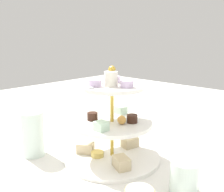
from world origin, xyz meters
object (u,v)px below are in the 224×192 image
at_px(tiered_serving_stand, 112,130).
at_px(water_glass_tall_right, 33,134).
at_px(water_glass_short_left, 184,177).
at_px(butter_knife_left, 107,125).

height_order(tiered_serving_stand, water_glass_tall_right, tiered_serving_stand).
bearing_deg(water_glass_short_left, water_glass_tall_right, -72.55).
distance_m(water_glass_tall_right, butter_knife_left, 0.34).
distance_m(tiered_serving_stand, water_glass_short_left, 0.24).
xyz_separation_m(water_glass_short_left, butter_knife_left, (-0.20, -0.44, -0.04)).
relative_size(water_glass_short_left, butter_knife_left, 0.44).
height_order(water_glass_short_left, butter_knife_left, water_glass_short_left).
xyz_separation_m(tiered_serving_stand, water_glass_short_left, (0.01, 0.23, -0.05)).
relative_size(water_glass_tall_right, water_glass_short_left, 1.75).
xyz_separation_m(water_glass_tall_right, butter_knife_left, (-0.33, -0.02, -0.06)).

